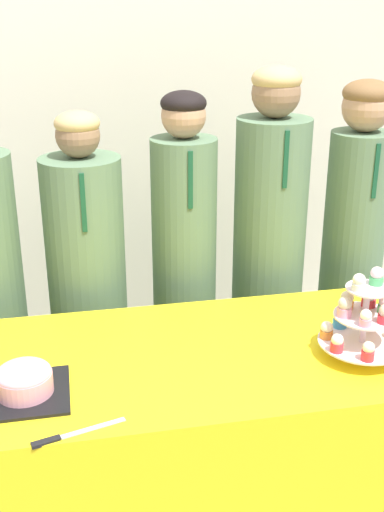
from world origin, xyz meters
TOP-DOWN VIEW (x-y plane):
  - wall_back at (0.00, 1.77)m, footprint 9.00×0.06m
  - table at (0.00, 0.37)m, footprint 1.74×0.75m
  - round_cake at (-0.53, 0.24)m, footprint 0.25×0.25m
  - cake_knife at (-0.42, 0.03)m, footprint 0.25×0.08m
  - cupcake_stand at (0.52, 0.27)m, footprint 0.28×0.28m
  - student_1 at (-0.31, 1.02)m, footprint 0.31×0.32m
  - student_2 at (0.09, 1.02)m, footprint 0.26×0.27m
  - student_3 at (0.45, 1.02)m, footprint 0.30×0.31m
  - student_4 at (0.83, 1.02)m, footprint 0.27×0.27m

SIDE VIEW (x-z plane):
  - table at x=0.00m, z-range 0.00..0.71m
  - student_1 at x=-0.31m, z-range -0.05..1.34m
  - student_2 at x=0.09m, z-range -0.03..1.42m
  - cake_knife at x=-0.42m, z-range 0.71..0.72m
  - student_4 at x=0.83m, z-range -0.01..1.46m
  - student_3 at x=0.45m, z-range -0.04..1.50m
  - round_cake at x=-0.53m, z-range 0.71..0.81m
  - cupcake_stand at x=0.52m, z-range 0.69..0.98m
  - wall_back at x=0.00m, z-range 0.00..2.70m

